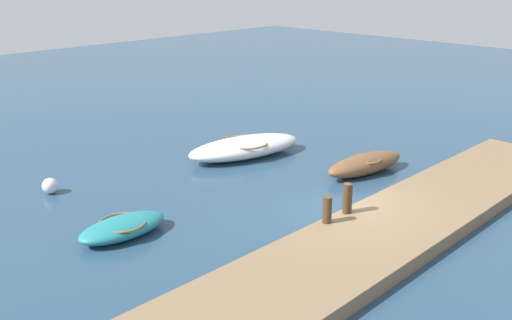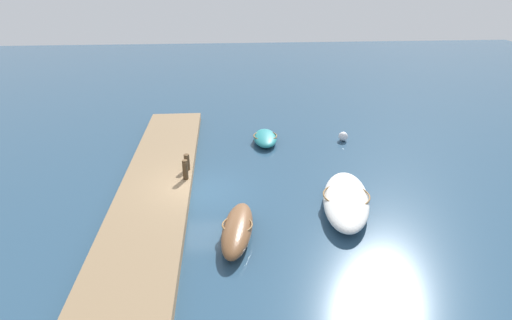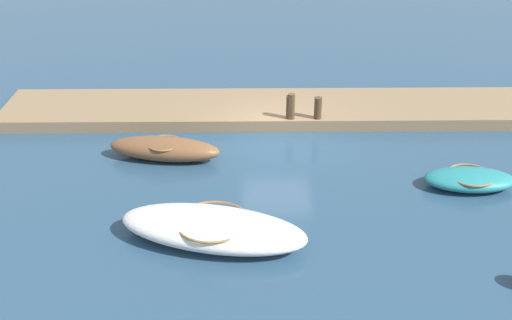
{
  "view_description": "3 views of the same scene",
  "coord_description": "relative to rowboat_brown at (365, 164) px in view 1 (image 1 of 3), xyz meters",
  "views": [
    {
      "loc": [
        -13.95,
        -10.09,
        7.68
      ],
      "look_at": [
        0.54,
        4.27,
        0.7
      ],
      "focal_mm": 40.47,
      "sensor_mm": 36.0,
      "label": 1
    },
    {
      "loc": [
        17.23,
        1.31,
        9.52
      ],
      "look_at": [
        -0.69,
        2.67,
        1.21
      ],
      "focal_mm": 29.3,
      "sensor_mm": 36.0,
      "label": 2
    },
    {
      "loc": [
        1.01,
        20.33,
        9.9
      ],
      "look_at": [
        0.8,
        3.2,
        0.79
      ],
      "focal_mm": 44.43,
      "sensor_mm": 36.0,
      "label": 3
    }
  ],
  "objects": [
    {
      "name": "mooring_post_mid_west",
      "position": [
        -4.33,
        -2.28,
        0.52
      ],
      "size": [
        0.26,
        0.26,
        0.95
      ],
      "primitive_type": "cylinder",
      "color": "#47331E",
      "rests_on": "dock_platform"
    },
    {
      "name": "rowboat_brown",
      "position": [
        0.0,
        0.0,
        0.0
      ],
      "size": [
        3.87,
        1.72,
        0.77
      ],
      "rotation": [
        0.0,
        0.0,
        -0.16
      ],
      "color": "brown",
      "rests_on": "ground_plane"
    },
    {
      "name": "ground_plane",
      "position": [
        -3.81,
        -1.61,
        -0.39
      ],
      "size": [
        84.0,
        84.0,
        0.0
      ],
      "primitive_type": "plane",
      "color": "navy"
    },
    {
      "name": "motorboat_white",
      "position": [
        -1.83,
        4.75,
        0.03
      ],
      "size": [
        5.41,
        3.1,
        0.83
      ],
      "rotation": [
        0.0,
        0.0,
        -0.24
      ],
      "color": "white",
      "rests_on": "ground_plane"
    },
    {
      "name": "mooring_post_west",
      "position": [
        -5.29,
        -2.28,
        0.45
      ],
      "size": [
        0.27,
        0.27,
        0.81
      ],
      "primitive_type": "cylinder",
      "color": "#47331E",
      "rests_on": "dock_platform"
    },
    {
      "name": "mooring_post_mid_east",
      "position": [
        -4.27,
        -2.28,
        0.49
      ],
      "size": [
        0.24,
        0.24,
        0.88
      ],
      "primitive_type": "cylinder",
      "color": "#47331E",
      "rests_on": "dock_platform"
    },
    {
      "name": "dock_platform",
      "position": [
        -3.81,
        -3.64,
        -0.17
      ],
      "size": [
        20.62,
        3.22,
        0.44
      ],
      "primitive_type": "cube",
      "color": "#846B4C",
      "rests_on": "ground_plane"
    },
    {
      "name": "dinghy_teal",
      "position": [
        -9.55,
        1.99,
        -0.1
      ],
      "size": [
        2.82,
        1.48,
        0.57
      ],
      "rotation": [
        0.0,
        0.0,
        -0.04
      ],
      "color": "teal",
      "rests_on": "ground_plane"
    },
    {
      "name": "marker_buoy",
      "position": [
        -9.47,
        6.69,
        -0.11
      ],
      "size": [
        0.56,
        0.56,
        0.56
      ],
      "primitive_type": "sphere",
      "color": "silver",
      "rests_on": "ground_plane"
    }
  ]
}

